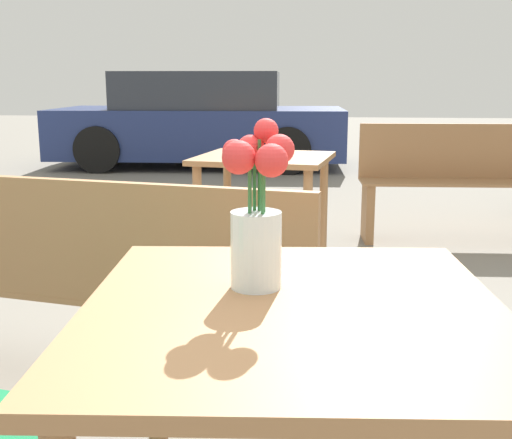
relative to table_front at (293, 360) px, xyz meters
The scene contains 6 objects.
table_front is the anchor object (origin of this frame).
flower_vase 0.28m from the table_front, 132.20° to the left, with size 0.14×0.15×0.34m.
bench_near 1.29m from the table_front, 133.80° to the left, with size 1.96×0.73×0.85m.
bench_middle 3.85m from the table_front, 71.95° to the left, with size 1.74×0.44×0.85m.
table_back 2.52m from the table_front, 96.47° to the left, with size 0.83×0.78×0.74m.
parked_car 7.83m from the table_front, 102.04° to the left, with size 3.98×1.95×1.28m.
Camera 1 is at (0.05, -1.15, 1.16)m, focal length 45.00 mm.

